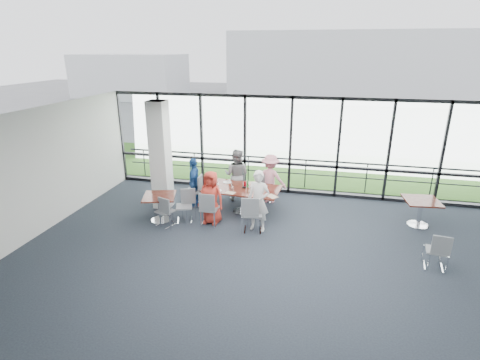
% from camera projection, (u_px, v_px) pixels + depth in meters
% --- Properties ---
extents(floor, '(12.00, 10.00, 0.02)m').
position_uv_depth(floor, '(263.00, 276.00, 7.98)').
color(floor, '#1F232D').
rests_on(floor, ground).
extents(ceiling, '(12.00, 10.00, 0.04)m').
position_uv_depth(ceiling, '(267.00, 127.00, 6.91)').
color(ceiling, silver).
rests_on(ceiling, ground).
extents(wall_left, '(0.10, 10.00, 3.20)m').
position_uv_depth(wall_left, '(11.00, 184.00, 8.71)').
color(wall_left, silver).
rests_on(wall_left, ground).
extents(curtain_wall_back, '(12.00, 0.10, 3.20)m').
position_uv_depth(curtain_wall_back, '(290.00, 146.00, 12.03)').
color(curtain_wall_back, white).
rests_on(curtain_wall_back, ground).
extents(structural_column, '(0.50, 0.50, 3.20)m').
position_uv_depth(structural_column, '(161.00, 156.00, 10.96)').
color(structural_column, white).
rests_on(structural_column, ground).
extents(apron, '(80.00, 70.00, 0.02)m').
position_uv_depth(apron, '(300.00, 154.00, 17.17)').
color(apron, slate).
rests_on(apron, ground).
extents(grass_strip, '(80.00, 5.00, 0.01)m').
position_uv_depth(grass_strip, '(296.00, 166.00, 15.32)').
color(grass_strip, '#315418').
rests_on(grass_strip, ground).
extents(hangar_main, '(24.00, 10.00, 6.00)m').
position_uv_depth(hangar_main, '(362.00, 65.00, 35.52)').
color(hangar_main, silver).
rests_on(hangar_main, ground).
extents(hangar_aux, '(10.00, 6.00, 4.00)m').
position_uv_depth(hangar_aux, '(131.00, 76.00, 36.84)').
color(hangar_aux, silver).
rests_on(hangar_aux, ground).
extents(guard_rail, '(12.00, 0.06, 0.06)m').
position_uv_depth(guard_rail, '(291.00, 173.00, 12.95)').
color(guard_rail, '#2D2D33').
rests_on(guard_rail, ground).
extents(main_table, '(2.26, 1.37, 0.75)m').
position_uv_depth(main_table, '(242.00, 191.00, 10.87)').
color(main_table, '#3A0B08').
rests_on(main_table, ground).
extents(side_table_left, '(1.07, 1.07, 0.75)m').
position_uv_depth(side_table_left, '(160.00, 200.00, 10.32)').
color(side_table_left, '#3A0B08').
rests_on(side_table_left, ground).
extents(side_table_right, '(0.96, 0.96, 0.75)m').
position_uv_depth(side_table_right, '(421.00, 204.00, 10.02)').
color(side_table_right, '#3A0B08').
rests_on(side_table_right, ground).
extents(diner_near_left, '(0.79, 0.58, 1.49)m').
position_uv_depth(diner_near_left, '(211.00, 197.00, 10.16)').
color(diner_near_left, red).
rests_on(diner_near_left, ground).
extents(diner_near_right, '(0.65, 0.51, 1.64)m').
position_uv_depth(diner_near_right, '(258.00, 201.00, 9.73)').
color(diner_near_right, silver).
rests_on(diner_near_right, ground).
extents(diner_far_left, '(0.86, 0.59, 1.66)m').
position_uv_depth(diner_far_left, '(237.00, 175.00, 11.70)').
color(diner_far_left, gray).
rests_on(diner_far_left, ground).
extents(diner_far_right, '(1.06, 0.66, 1.54)m').
position_uv_depth(diner_far_right, '(270.00, 179.00, 11.55)').
color(diner_far_right, pink).
rests_on(diner_far_right, ground).
extents(diner_end, '(0.62, 0.94, 1.49)m').
position_uv_depth(diner_end, '(194.00, 182.00, 11.37)').
color(diner_end, '#245299').
rests_on(diner_end, ground).
extents(chair_main_nl, '(0.46, 0.46, 0.94)m').
position_uv_depth(chair_main_nl, '(209.00, 208.00, 10.15)').
color(chair_main_nl, slate).
rests_on(chair_main_nl, ground).
extents(chair_main_nr, '(0.55, 0.55, 0.98)m').
position_uv_depth(chair_main_nr, '(253.00, 214.00, 9.77)').
color(chair_main_nr, slate).
rests_on(chair_main_nr, ground).
extents(chair_main_fl, '(0.46, 0.46, 0.89)m').
position_uv_depth(chair_main_fl, '(238.00, 184.00, 12.03)').
color(chair_main_fl, slate).
rests_on(chair_main_fl, ground).
extents(chair_main_fr, '(0.47, 0.47, 0.88)m').
position_uv_depth(chair_main_fr, '(266.00, 187.00, 11.76)').
color(chair_main_fr, slate).
rests_on(chair_main_fr, ground).
extents(chair_main_end, '(0.49, 0.49, 0.95)m').
position_uv_depth(chair_main_end, '(194.00, 191.00, 11.39)').
color(chair_main_end, slate).
rests_on(chair_main_end, ground).
extents(chair_spare_la, '(0.54, 0.54, 0.85)m').
position_uv_depth(chair_spare_la, '(165.00, 211.00, 10.10)').
color(chair_spare_la, slate).
rests_on(chair_spare_la, ground).
extents(chair_spare_lb, '(0.55, 0.55, 0.88)m').
position_uv_depth(chair_spare_lb, '(184.00, 207.00, 10.35)').
color(chair_spare_lb, slate).
rests_on(chair_spare_lb, ground).
extents(chair_spare_r, '(0.46, 0.46, 0.84)m').
position_uv_depth(chair_spare_r, '(436.00, 251.00, 8.14)').
color(chair_spare_r, slate).
rests_on(chair_spare_r, ground).
extents(plate_nl, '(0.24, 0.24, 0.01)m').
position_uv_depth(plate_nl, '(218.00, 191.00, 10.63)').
color(plate_nl, white).
rests_on(plate_nl, main_table).
extents(plate_nr, '(0.25, 0.25, 0.01)m').
position_uv_depth(plate_nr, '(259.00, 195.00, 10.31)').
color(plate_nr, white).
rests_on(plate_nr, main_table).
extents(plate_fl, '(0.25, 0.25, 0.01)m').
position_uv_depth(plate_fl, '(227.00, 182.00, 11.29)').
color(plate_fl, white).
rests_on(plate_fl, main_table).
extents(plate_fr, '(0.27, 0.27, 0.01)m').
position_uv_depth(plate_fr, '(263.00, 186.00, 10.97)').
color(plate_fr, white).
rests_on(plate_fr, main_table).
extents(plate_end, '(0.27, 0.27, 0.01)m').
position_uv_depth(plate_end, '(214.00, 184.00, 11.10)').
color(plate_end, white).
rests_on(plate_end, main_table).
extents(tumbler_a, '(0.07, 0.07, 0.15)m').
position_uv_depth(tumbler_a, '(232.00, 187.00, 10.69)').
color(tumbler_a, white).
rests_on(tumbler_a, main_table).
extents(tumbler_b, '(0.07, 0.07, 0.14)m').
position_uv_depth(tumbler_b, '(250.00, 190.00, 10.51)').
color(tumbler_b, white).
rests_on(tumbler_b, main_table).
extents(tumbler_c, '(0.07, 0.07, 0.13)m').
position_uv_depth(tumbler_c, '(245.00, 182.00, 11.10)').
color(tumbler_c, white).
rests_on(tumbler_c, main_table).
extents(tumbler_d, '(0.07, 0.07, 0.14)m').
position_uv_depth(tumbler_d, '(217.00, 185.00, 10.88)').
color(tumbler_d, white).
rests_on(tumbler_d, main_table).
extents(menu_a, '(0.32, 0.26, 0.00)m').
position_uv_depth(menu_a, '(230.00, 193.00, 10.48)').
color(menu_a, silver).
rests_on(menu_a, main_table).
extents(menu_b, '(0.39, 0.38, 0.00)m').
position_uv_depth(menu_b, '(272.00, 196.00, 10.23)').
color(menu_b, silver).
rests_on(menu_b, main_table).
extents(menu_c, '(0.37, 0.30, 0.00)m').
position_uv_depth(menu_c, '(251.00, 183.00, 11.25)').
color(menu_c, silver).
rests_on(menu_c, main_table).
extents(condiment_caddy, '(0.10, 0.07, 0.04)m').
position_uv_depth(condiment_caddy, '(244.00, 187.00, 10.83)').
color(condiment_caddy, black).
rests_on(condiment_caddy, main_table).
extents(ketchup_bottle, '(0.06, 0.06, 0.18)m').
position_uv_depth(ketchup_bottle, '(245.00, 184.00, 10.89)').
color(ketchup_bottle, '#95000B').
rests_on(ketchup_bottle, main_table).
extents(green_bottle, '(0.05, 0.05, 0.20)m').
position_uv_depth(green_bottle, '(248.00, 184.00, 10.86)').
color(green_bottle, '#196E22').
rests_on(green_bottle, main_table).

